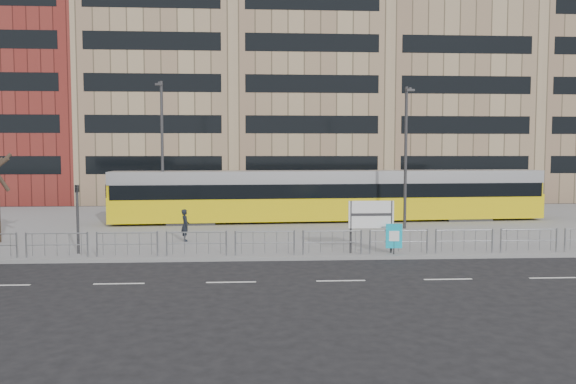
{
  "coord_description": "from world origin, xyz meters",
  "views": [
    {
      "loc": [
        -1.12,
        -24.09,
        4.68
      ],
      "look_at": [
        0.65,
        6.0,
        2.57
      ],
      "focal_mm": 35.0,
      "sensor_mm": 36.0,
      "label": 1
    }
  ],
  "objects": [
    {
      "name": "ad_panel",
      "position": [
        5.06,
        0.4,
        0.95
      ],
      "size": [
        0.73,
        0.09,
        1.37
      ],
      "rotation": [
        0.0,
        0.0,
        -0.04
      ],
      "color": "#2D2D30",
      "rests_on": "plaza"
    },
    {
      "name": "tram",
      "position": [
        3.91,
        12.68,
        1.83
      ],
      "size": [
        28.56,
        4.35,
        3.35
      ],
      "rotation": [
        0.0,
        0.0,
        0.06
      ],
      "color": "#D7BC0B",
      "rests_on": "plaza"
    },
    {
      "name": "ground",
      "position": [
        0.0,
        0.0,
        0.0
      ],
      "size": [
        120.0,
        120.0,
        0.0
      ],
      "primitive_type": "plane",
      "color": "black",
      "rests_on": "ground"
    },
    {
      "name": "pedestrian_barrier",
      "position": [
        2.0,
        0.5,
        0.98
      ],
      "size": [
        32.07,
        0.07,
        1.1
      ],
      "color": "gray",
      "rests_on": "plaza"
    },
    {
      "name": "station_sign",
      "position": [
        4.11,
        0.8,
        1.79
      ],
      "size": [
        2.06,
        0.11,
        2.37
      ],
      "rotation": [
        0.0,
        0.0,
        0.0
      ],
      "color": "#2D2D30",
      "rests_on": "plaza"
    },
    {
      "name": "building_row",
      "position": [
        1.55,
        34.27,
        12.91
      ],
      "size": [
        70.4,
        18.4,
        31.2
      ],
      "color": "maroon",
      "rests_on": "ground"
    },
    {
      "name": "plaza",
      "position": [
        0.0,
        12.0,
        0.07
      ],
      "size": [
        64.0,
        24.0,
        0.15
      ],
      "primitive_type": "cube",
      "color": "gray",
      "rests_on": "ground"
    },
    {
      "name": "lamp_post_west",
      "position": [
        -6.89,
        11.31,
        5.01
      ],
      "size": [
        0.45,
        1.04,
        8.96
      ],
      "color": "#2D2D30",
      "rests_on": "plaza"
    },
    {
      "name": "road_markings",
      "position": [
        1.0,
        -4.0,
        0.01
      ],
      "size": [
        62.0,
        0.12,
        0.01
      ],
      "primitive_type": "cube",
      "color": "white",
      "rests_on": "ground"
    },
    {
      "name": "pedestrian",
      "position": [
        -4.71,
        4.71,
        0.97
      ],
      "size": [
        0.52,
        0.68,
        1.65
      ],
      "primitive_type": "imported",
      "rotation": [
        0.0,
        0.0,
        1.81
      ],
      "color": "black",
      "rests_on": "plaza"
    },
    {
      "name": "kerb",
      "position": [
        0.0,
        0.05,
        0.07
      ],
      "size": [
        64.0,
        0.25,
        0.17
      ],
      "primitive_type": "cube",
      "color": "gray",
      "rests_on": "ground"
    },
    {
      "name": "traffic_light_west",
      "position": [
        -9.07,
        1.4,
        2.12
      ],
      "size": [
        0.19,
        0.22,
        3.1
      ],
      "rotation": [
        0.0,
        0.0,
        -0.16
      ],
      "color": "#2D2D30",
      "rests_on": "plaza"
    },
    {
      "name": "lamp_post_east",
      "position": [
        7.82,
        8.76,
        4.74
      ],
      "size": [
        0.45,
        1.04,
        8.42
      ],
      "color": "#2D2D30",
      "rests_on": "plaza"
    }
  ]
}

